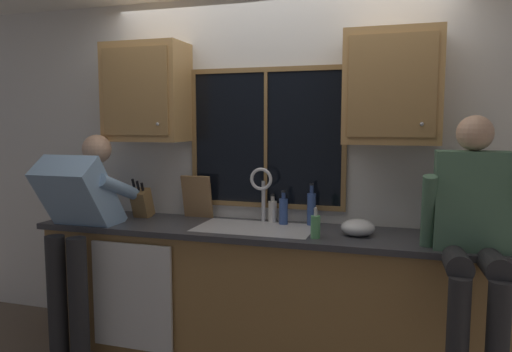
% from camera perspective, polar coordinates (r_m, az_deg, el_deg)
% --- Properties ---
extents(back_wall, '(5.54, 0.12, 2.55)m').
position_cam_1_polar(back_wall, '(3.58, 2.51, 0.51)').
color(back_wall, silver).
rests_on(back_wall, floor).
extents(window_glass, '(1.10, 0.02, 0.95)m').
position_cam_1_polar(window_glass, '(3.51, 1.23, 4.49)').
color(window_glass, black).
extents(window_frame_top, '(1.17, 0.02, 0.04)m').
position_cam_1_polar(window_frame_top, '(3.52, 1.20, 12.52)').
color(window_frame_top, olive).
extents(window_frame_bottom, '(1.17, 0.02, 0.04)m').
position_cam_1_polar(window_frame_bottom, '(3.55, 1.16, -3.48)').
color(window_frame_bottom, olive).
extents(window_frame_left, '(0.03, 0.02, 0.95)m').
position_cam_1_polar(window_frame_left, '(3.70, -7.33, 4.53)').
color(window_frame_left, olive).
extents(window_frame_right, '(0.03, 0.02, 0.95)m').
position_cam_1_polar(window_frame_right, '(3.39, 10.47, 4.33)').
color(window_frame_right, olive).
extents(window_mullion_center, '(0.02, 0.02, 0.95)m').
position_cam_1_polar(window_mullion_center, '(3.50, 1.17, 4.49)').
color(window_mullion_center, olive).
extents(lower_cabinet_run, '(3.14, 0.58, 0.88)m').
position_cam_1_polar(lower_cabinet_run, '(3.44, 0.93, -14.06)').
color(lower_cabinet_run, '#A07744').
rests_on(lower_cabinet_run, floor).
extents(countertop, '(3.20, 0.62, 0.04)m').
position_cam_1_polar(countertop, '(3.29, 0.85, -6.63)').
color(countertop, '#38383D').
rests_on(countertop, lower_cabinet_run).
extents(dishwasher_front, '(0.60, 0.02, 0.74)m').
position_cam_1_polar(dishwasher_front, '(3.48, -14.53, -13.68)').
color(dishwasher_front, white).
extents(upper_cabinet_left, '(0.60, 0.36, 0.72)m').
position_cam_1_polar(upper_cabinet_left, '(3.71, -12.85, 9.61)').
color(upper_cabinet_left, '#B2844C').
extents(upper_cabinet_right, '(0.60, 0.36, 0.72)m').
position_cam_1_polar(upper_cabinet_right, '(3.23, 15.88, 10.05)').
color(upper_cabinet_right, '#B2844C').
extents(sink, '(0.80, 0.46, 0.21)m').
position_cam_1_polar(sink, '(3.33, -0.18, -7.83)').
color(sink, '#B7B7BC').
rests_on(sink, lower_cabinet_run).
extents(faucet, '(0.18, 0.09, 0.40)m').
position_cam_1_polar(faucet, '(3.43, 0.83, -1.44)').
color(faucet, silver).
rests_on(faucet, countertop).
extents(person_standing, '(0.53, 0.69, 1.55)m').
position_cam_1_polar(person_standing, '(3.57, -20.27, -5.03)').
color(person_standing, '#262628').
rests_on(person_standing, floor).
extents(person_sitting_on_counter, '(0.54, 0.60, 1.26)m').
position_cam_1_polar(person_sitting_on_counter, '(2.89, 24.39, -4.86)').
color(person_sitting_on_counter, '#262628').
rests_on(person_sitting_on_counter, countertop).
extents(knife_block, '(0.12, 0.18, 0.32)m').
position_cam_1_polar(knife_block, '(3.76, -13.37, -3.17)').
color(knife_block, olive).
rests_on(knife_block, countertop).
extents(cutting_board, '(0.23, 0.09, 0.33)m').
position_cam_1_polar(cutting_board, '(3.66, -7.02, -2.47)').
color(cutting_board, '#997047').
rests_on(cutting_board, countertop).
extents(mixing_bowl, '(0.22, 0.22, 0.11)m').
position_cam_1_polar(mixing_bowl, '(3.16, 12.01, -6.02)').
color(mixing_bowl, silver).
rests_on(mixing_bowl, countertop).
extents(soap_dispenser, '(0.06, 0.07, 0.20)m').
position_cam_1_polar(soap_dispenser, '(3.03, 7.07, -5.94)').
color(soap_dispenser, '#59A566').
rests_on(soap_dispenser, countertop).
extents(bottle_green_glass, '(0.06, 0.06, 0.30)m').
position_cam_1_polar(bottle_green_glass, '(3.40, 6.60, -3.80)').
color(bottle_green_glass, '#334C8C').
rests_on(bottle_green_glass, countertop).
extents(bottle_tall_clear, '(0.06, 0.06, 0.24)m').
position_cam_1_polar(bottle_tall_clear, '(3.41, 3.28, -4.12)').
color(bottle_tall_clear, '#334C8C').
rests_on(bottle_tall_clear, countertop).
extents(bottle_amber_small, '(0.06, 0.06, 0.20)m').
position_cam_1_polar(bottle_amber_small, '(3.50, 1.92, -4.13)').
color(bottle_amber_small, silver).
rests_on(bottle_amber_small, countertop).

